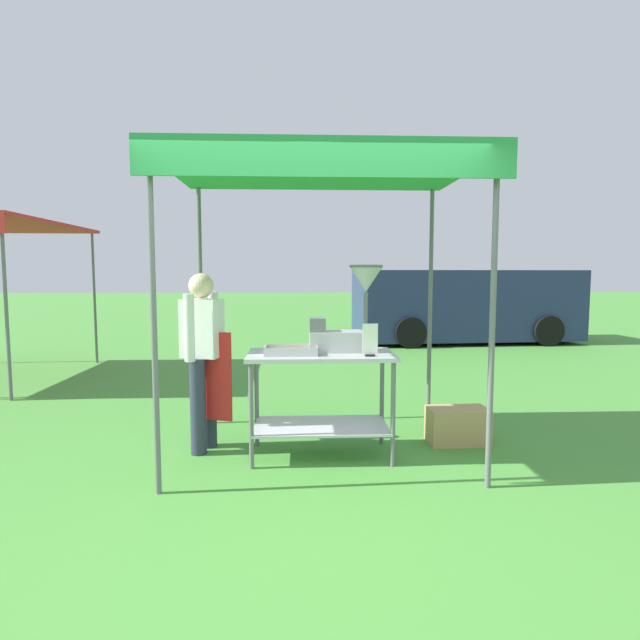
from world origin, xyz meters
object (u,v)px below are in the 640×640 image
at_px(vendor, 203,352).
at_px(supply_crate, 458,426).
at_px(donut_cart, 321,381).
at_px(donut_tray, 291,352).
at_px(menu_sign, 370,342).
at_px(donut_fryer, 349,317).
at_px(stall_canopy, 320,178).
at_px(van_navy, 464,305).

relative_size(vendor, supply_crate, 2.84).
bearing_deg(supply_crate, donut_cart, -167.89).
relative_size(donut_cart, donut_tray, 2.81).
bearing_deg(menu_sign, donut_fryer, 117.97).
bearing_deg(donut_tray, supply_crate, 12.87).
xyz_separation_m(donut_tray, donut_fryer, (0.51, 0.17, 0.29)).
relative_size(stall_canopy, van_navy, 0.51).
distance_m(stall_canopy, menu_sign, 1.48).
xyz_separation_m(stall_canopy, menu_sign, (0.40, -0.29, -1.39)).
bearing_deg(donut_cart, vendor, 170.17).
distance_m(donut_cart, vendor, 1.09).
bearing_deg(vendor, donut_cart, -9.83).
distance_m(donut_cart, donut_fryer, 0.62).
distance_m(donut_tray, supply_crate, 1.79).
bearing_deg(menu_sign, donut_cart, 154.11).
relative_size(donut_cart, van_navy, 0.25).
bearing_deg(donut_cart, van_navy, 63.67).
xyz_separation_m(menu_sign, supply_crate, (0.91, 0.48, -0.87)).
xyz_separation_m(stall_canopy, supply_crate, (1.31, 0.18, -2.26)).
xyz_separation_m(donut_tray, menu_sign, (0.66, -0.12, 0.10)).
relative_size(stall_canopy, donut_cart, 2.08).
xyz_separation_m(donut_fryer, supply_crate, (1.06, 0.19, -1.06)).
height_order(donut_cart, vendor, vendor).
relative_size(donut_cart, donut_fryer, 1.66).
bearing_deg(donut_fryer, donut_tray, -161.51).
distance_m(stall_canopy, van_navy, 8.45).
bearing_deg(vendor, van_navy, 56.96).
relative_size(donut_fryer, supply_crate, 1.35).
bearing_deg(vendor, donut_tray, -18.27).
height_order(donut_tray, vendor, vendor).
xyz_separation_m(donut_tray, van_navy, (3.99, 7.61, -0.06)).
bearing_deg(donut_tray, stall_canopy, 34.09).
distance_m(supply_crate, van_navy, 7.67).
height_order(donut_tray, van_navy, van_navy).
relative_size(donut_fryer, menu_sign, 2.79).
xyz_separation_m(menu_sign, vendor, (-1.45, 0.38, -0.13)).
relative_size(menu_sign, supply_crate, 0.48).
bearing_deg(supply_crate, menu_sign, -152.40).
distance_m(donut_fryer, van_navy, 8.22).
xyz_separation_m(donut_cart, donut_fryer, (0.25, 0.09, 0.56)).
bearing_deg(stall_canopy, menu_sign, -36.26).
xyz_separation_m(donut_fryer, van_navy, (3.48, 7.44, -0.35)).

